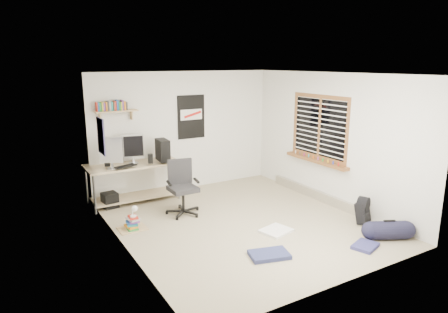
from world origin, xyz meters
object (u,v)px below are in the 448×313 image
backpack (363,212)px  duffel_bag (388,230)px  desk (134,183)px  book_stack (132,220)px  office_chair (183,188)px

backpack → duffel_bag: 0.65m
backpack → duffel_bag: size_ratio=0.63×
desk → book_stack: bearing=-111.9°
desk → office_chair: bearing=-66.4°
desk → backpack: 4.28m
office_chair → duffel_bag: 3.46m
office_chair → backpack: size_ratio=2.77×
desk → office_chair: size_ratio=1.79×
office_chair → book_stack: size_ratio=2.40×
office_chair → duffel_bag: (2.30, -2.57, -0.35)m
backpack → book_stack: bearing=131.3°
desk → backpack: bearing=-48.1°
desk → office_chair: 1.26m
duffel_bag → book_stack: size_ratio=1.38×
desk → book_stack: desk is taller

